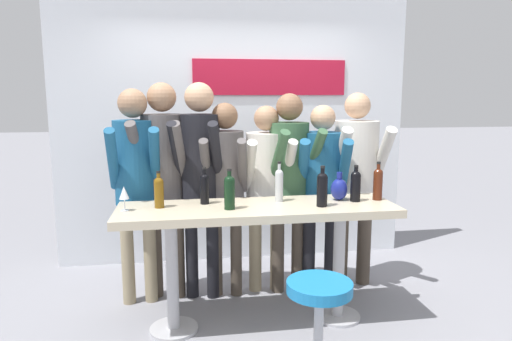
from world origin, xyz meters
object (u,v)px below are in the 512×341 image
object	(u,v)px
person_far_left	(135,172)
wine_bottle_2	(229,191)
person_far_right	(322,178)
person_rightmost	(356,169)
person_center	(225,177)
person_center_left	(200,165)
person_right	(289,170)
tasting_table	(258,226)
person_left	(164,166)
person_center_right	(266,178)
wine_bottle_5	(279,184)
decorative_vase	(339,189)
wine_bottle_1	(378,182)
wine_bottle_0	(159,191)
wine_glass_0	(124,193)
wine_bottle_4	(356,184)
wine_bottle_6	(322,188)
wine_bottle_3	(204,187)
bar_stool	(319,315)

from	to	relation	value
person_far_left	wine_bottle_2	bearing A→B (deg)	-43.45
person_far_right	person_rightmost	distance (m)	0.36
wine_bottle_2	person_center	bearing A→B (deg)	87.45
person_center_left	person_right	bearing A→B (deg)	13.17
tasting_table	person_left	distance (m)	1.00
person_center_right	wine_bottle_5	distance (m)	0.49
wine_bottle_2	decorative_vase	xyz separation A→B (m)	(0.87, 0.15, -0.05)
wine_bottle_1	tasting_table	bearing A→B (deg)	-176.98
wine_bottle_0	wine_glass_0	xyz separation A→B (m)	(-0.24, -0.06, 0.00)
person_center_right	wine_bottle_1	bearing A→B (deg)	-34.80
person_left	person_center	distance (m)	0.53
wine_bottle_4	wine_bottle_2	bearing A→B (deg)	-174.49
tasting_table	wine_bottle_6	distance (m)	0.56
decorative_vase	person_rightmost	bearing A→B (deg)	57.21
wine_bottle_3	wine_glass_0	bearing A→B (deg)	-167.58
wine_bottle_0	wine_bottle_4	distance (m)	1.48
wine_bottle_2	wine_bottle_5	world-z (taller)	wine_bottle_5
person_center	wine_bottle_0	bearing A→B (deg)	-128.04
tasting_table	wine_bottle_1	size ratio (longest dim) A/B	6.86
wine_bottle_1	wine_bottle_4	distance (m)	0.19
bar_stool	person_far_left	distance (m)	1.87
person_center_right	wine_bottle_2	size ratio (longest dim) A/B	5.65
person_left	decorative_vase	bearing A→B (deg)	-10.42
person_center_left	wine_bottle_5	size ratio (longest dim) A/B	5.96
wine_bottle_0	wine_bottle_1	size ratio (longest dim) A/B	0.90
tasting_table	wine_bottle_6	world-z (taller)	wine_bottle_6
person_right	wine_bottle_2	world-z (taller)	person_right
person_center_right	person_left	bearing A→B (deg)	-179.42
wine_bottle_1	wine_glass_0	xyz separation A→B (m)	(-1.91, -0.05, -0.01)
person_center	wine_bottle_2	bearing A→B (deg)	-83.79
decorative_vase	bar_stool	bearing A→B (deg)	-115.78
person_rightmost	wine_bottle_2	distance (m)	1.38
person_far_left	tasting_table	bearing A→B (deg)	-33.23
person_center	decorative_vase	world-z (taller)	person_center
person_far_right	wine_bottle_0	bearing A→B (deg)	-150.35
person_far_right	wine_bottle_4	xyz separation A→B (m)	(0.12, -0.50, 0.04)
bar_stool	person_right	world-z (taller)	person_right
wine_bottle_5	decorative_vase	bearing A→B (deg)	-3.38
person_center_right	wine_bottle_1	world-z (taller)	person_center_right
wine_bottle_0	wine_bottle_2	bearing A→B (deg)	-13.98
tasting_table	wine_bottle_0	size ratio (longest dim) A/B	7.66
tasting_table	wine_bottle_6	size ratio (longest dim) A/B	6.83
wine_bottle_2	person_right	bearing A→B (deg)	47.17
person_center_right	person_rightmost	size ratio (longest dim) A/B	0.94
wine_bottle_3	wine_bottle_6	size ratio (longest dim) A/B	0.92
person_center	person_far_right	bearing A→B (deg)	7.00
wine_bottle_6	decorative_vase	bearing A→B (deg)	42.69
person_center_right	wine_bottle_0	xyz separation A→B (m)	(-0.89, -0.55, 0.03)
wine_bottle_4	person_far_left	bearing A→B (deg)	163.64
person_center	wine_bottle_1	bearing A→B (deg)	-15.03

